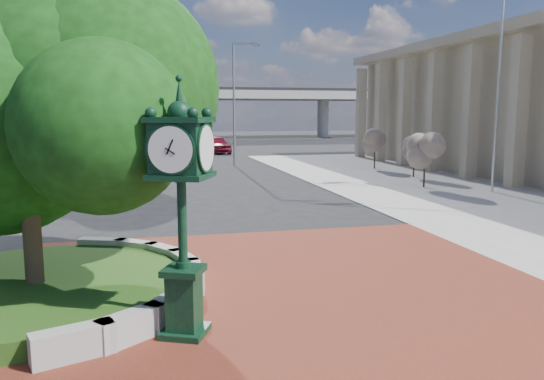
{
  "coord_description": "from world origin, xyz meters",
  "views": [
    {
      "loc": [
        -2.71,
        -11.25,
        3.81
      ],
      "look_at": [
        0.32,
        1.5,
        1.9
      ],
      "focal_mm": 35.0,
      "sensor_mm": 36.0,
      "label": 1
    }
  ],
  "objects": [
    {
      "name": "street_lamp_far",
      "position": [
        -2.14,
        43.84,
        5.26
      ],
      "size": [
        1.98,
        0.67,
        8.98
      ],
      "color": "slate",
      "rests_on": "ground"
    },
    {
      "name": "plaza",
      "position": [
        0.0,
        -1.0,
        0.02
      ],
      "size": [
        12.0,
        12.0,
        0.04
      ],
      "primitive_type": "cube",
      "color": "maroon",
      "rests_on": "ground"
    },
    {
      "name": "shrub_mid",
      "position": [
        12.8,
        17.39,
        1.59
      ],
      "size": [
        1.2,
        1.2,
        2.2
      ],
      "color": "#38281C",
      "rests_on": "ground"
    },
    {
      "name": "tree_planter",
      "position": [
        -5.0,
        0.0,
        3.72
      ],
      "size": [
        5.2,
        5.2,
        6.33
      ],
      "color": "#38281C",
      "rests_on": "ground"
    },
    {
      "name": "overpass",
      "position": [
        -0.22,
        70.0,
        6.54
      ],
      "size": [
        90.0,
        12.0,
        7.5
      ],
      "color": "#9E9B93",
      "rests_on": "ground"
    },
    {
      "name": "planter_wall",
      "position": [
        -2.71,
        -0.0,
        0.27
      ],
      "size": [
        2.96,
        6.77,
        0.54
      ],
      "color": "#9E9B93",
      "rests_on": "ground"
    },
    {
      "name": "tree_street",
      "position": [
        -4.0,
        18.0,
        3.24
      ],
      "size": [
        4.4,
        4.4,
        5.45
      ],
      "color": "#38281C",
      "rests_on": "ground"
    },
    {
      "name": "ground",
      "position": [
        0.0,
        0.0,
        0.0
      ],
      "size": [
        200.0,
        200.0,
        0.0
      ],
      "primitive_type": "plane",
      "color": "black",
      "rests_on": "ground"
    },
    {
      "name": "shrub_far",
      "position": [
        12.54,
        22.4,
        1.59
      ],
      "size": [
        1.2,
        1.2,
        2.2
      ],
      "color": "#38281C",
      "rests_on": "ground"
    },
    {
      "name": "shrub_near",
      "position": [
        11.13,
        13.2,
        1.59
      ],
      "size": [
        1.2,
        1.2,
        2.2
      ],
      "color": "#38281C",
      "rests_on": "ground"
    },
    {
      "name": "flagpole_b",
      "position": [
        13.56,
        11.0,
        5.37
      ],
      "size": [
        1.6,
        0.49,
        10.49
      ],
      "color": "silver",
      "rests_on": "ground"
    },
    {
      "name": "grass_bed",
      "position": [
        -5.0,
        0.0,
        0.2
      ],
      "size": [
        6.1,
        6.1,
        0.4
      ],
      "primitive_type": "cylinder",
      "color": "#1C4112",
      "rests_on": "ground"
    },
    {
      "name": "parked_car",
      "position": [
        3.88,
        39.53,
        0.84
      ],
      "size": [
        2.59,
        5.14,
        1.68
      ],
      "primitive_type": "imported",
      "rotation": [
        0.0,
        0.0,
        0.13
      ],
      "color": "#590C1B",
      "rests_on": "ground"
    },
    {
      "name": "street_lamp_near",
      "position": [
        3.72,
        26.69,
        5.12
      ],
      "size": [
        1.91,
        0.74,
        8.74
      ],
      "color": "slate",
      "rests_on": "ground"
    },
    {
      "name": "post_clock",
      "position": [
        -2.16,
        -2.47,
        2.39
      ],
      "size": [
        1.13,
        1.13,
        4.34
      ],
      "color": "black",
      "rests_on": "ground"
    }
  ]
}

